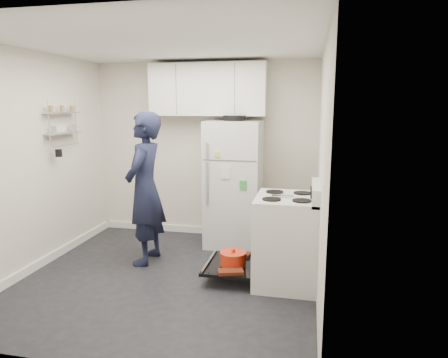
% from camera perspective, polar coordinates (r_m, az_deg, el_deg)
% --- Properties ---
extents(room, '(3.21, 3.21, 2.51)m').
position_cam_1_polar(room, '(4.31, -8.47, 1.29)').
color(room, black).
rests_on(room, ground).
extents(electric_range, '(0.66, 0.76, 1.10)m').
position_cam_1_polar(electric_range, '(4.35, 8.73, -8.69)').
color(electric_range, silver).
rests_on(electric_range, ground).
extents(open_oven_door, '(0.55, 0.72, 0.23)m').
position_cam_1_polar(open_oven_door, '(4.50, 1.15, -11.73)').
color(open_oven_door, black).
rests_on(open_oven_door, ground).
extents(refrigerator, '(0.72, 0.74, 1.76)m').
position_cam_1_polar(refrigerator, '(5.40, 1.46, -0.61)').
color(refrigerator, silver).
rests_on(refrigerator, ground).
extents(upper_cabinets, '(1.60, 0.33, 0.70)m').
position_cam_1_polar(upper_cabinets, '(5.57, -2.29, 12.64)').
color(upper_cabinets, silver).
rests_on(upper_cabinets, room).
extents(wall_shelf_rack, '(0.14, 0.60, 0.61)m').
position_cam_1_polar(wall_shelf_rack, '(5.37, -22.04, 7.44)').
color(wall_shelf_rack, '#B2B2B7').
rests_on(wall_shelf_rack, room).
extents(person, '(0.44, 0.67, 1.82)m').
position_cam_1_polar(person, '(4.85, -11.22, -1.38)').
color(person, black).
rests_on(person, ground).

